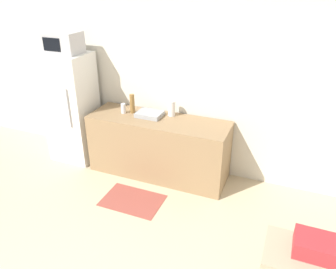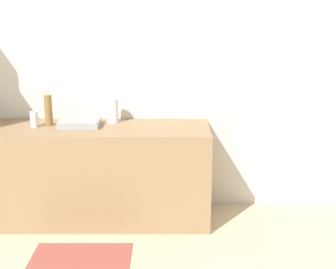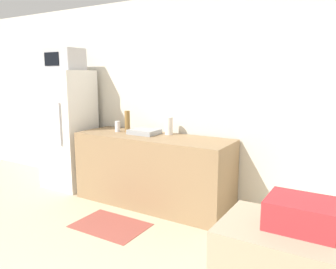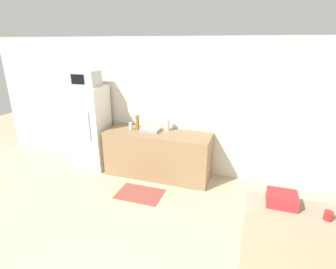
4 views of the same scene
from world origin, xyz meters
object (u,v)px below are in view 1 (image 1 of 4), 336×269
Objects in this scene: microwave at (63,42)px; bottle_short at (123,108)px; refrigerator at (72,108)px; basket at (315,246)px; paper_towel_roll at (172,108)px; bottle_tall at (132,104)px.

bottle_short is (0.89, 0.05, -0.89)m from microwave.
basket is (3.47, -1.87, 0.19)m from refrigerator.
bottle_short is 3.22m from basket.
paper_towel_roll is (1.58, 0.22, -0.85)m from microwave.
refrigerator is at bearing 69.70° from microwave.
bottle_short is at bearing 2.91° from refrigerator.
microwave is at bearing 151.73° from basket.
microwave is 1.83× the size of bottle_tall.
bottle_short is at bearing 143.47° from basket.
paper_towel_roll is at bearing 132.26° from basket.
refrigerator reaches higher than paper_towel_roll.
refrigerator reaches higher than basket.
refrigerator reaches higher than bottle_tall.
microwave is at bearing -173.91° from bottle_tall.
bottle_tall is at bearing 6.09° from microwave.
refrigerator is 7.57× the size of paper_towel_roll.
paper_towel_roll is (1.58, 0.22, 0.15)m from refrigerator.
basket is at bearing -47.74° from paper_towel_roll.
microwave is 1.26m from bottle_short.
paper_towel_roll is (-1.90, 2.09, -0.04)m from basket.
microwave reaches higher than bottle_short.
bottle_tall is at bearing -168.83° from paper_towel_roll.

